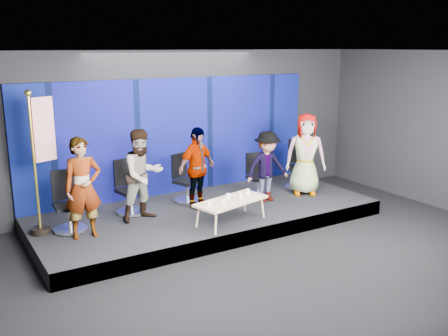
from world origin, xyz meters
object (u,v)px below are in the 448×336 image
(panelist_b, at_px, (143,175))
(mug_d, at_px, (241,196))
(mug_e, at_px, (248,192))
(chair_a, at_px, (68,211))
(chair_b, at_px, (130,196))
(chair_d, at_px, (257,181))
(coffee_table, at_px, (231,202))
(mug_a, at_px, (209,203))
(mug_b, at_px, (224,201))
(panelist_a, at_px, (83,188))
(panelist_d, at_px, (267,167))
(panelist_e, at_px, (306,154))
(chair_c, at_px, (185,186))
(chair_e, at_px, (298,172))
(flag_stand, at_px, (41,159))
(panelist_c, at_px, (197,168))
(mug_c, at_px, (228,196))

(panelist_b, relative_size, mug_d, 16.75)
(panelist_b, distance_m, mug_e, 2.06)
(chair_a, height_order, chair_b, chair_a)
(chair_d, bearing_deg, coffee_table, -136.39)
(coffee_table, distance_m, mug_a, 0.51)
(chair_b, bearing_deg, mug_b, -62.30)
(panelist_a, bearing_deg, mug_e, -8.42)
(panelist_b, xyz_separation_m, panelist_d, (2.73, -0.27, -0.12))
(chair_a, distance_m, mug_d, 3.20)
(panelist_e, bearing_deg, chair_a, -153.11)
(panelist_b, xyz_separation_m, chair_c, (1.22, 0.62, -0.54))
(panelist_a, xyz_separation_m, chair_b, (1.14, 0.82, -0.53))
(chair_d, xyz_separation_m, mug_a, (-1.98, -1.31, 0.18))
(chair_e, height_order, mug_b, chair_e)
(panelist_d, relative_size, mug_a, 17.84)
(panelist_a, distance_m, coffee_table, 2.72)
(chair_b, relative_size, panelist_d, 0.71)
(chair_e, distance_m, flag_stand, 5.86)
(chair_e, bearing_deg, panelist_a, -142.78)
(panelist_c, relative_size, chair_d, 1.78)
(chair_b, height_order, mug_c, chair_b)
(mug_b, bearing_deg, mug_e, 20.65)
(panelist_d, height_order, panelist_e, panelist_e)
(panelist_c, relative_size, mug_c, 19.23)
(chair_d, bearing_deg, chair_e, 2.56)
(mug_c, bearing_deg, chair_a, 159.27)
(mug_e, bearing_deg, panelist_b, 154.18)
(chair_a, relative_size, mug_d, 10.42)
(panelist_c, height_order, mug_b, panelist_c)
(chair_d, distance_m, mug_e, 1.50)
(chair_d, bearing_deg, chair_b, 177.80)
(chair_a, height_order, mug_c, chair_a)
(chair_b, height_order, mug_e, chair_b)
(panelist_c, xyz_separation_m, panelist_e, (2.57, -0.38, 0.07))
(panelist_a, distance_m, mug_c, 2.69)
(panelist_b, bearing_deg, coffee_table, -46.12)
(chair_c, height_order, mug_a, chair_c)
(flag_stand, bearing_deg, coffee_table, -43.52)
(panelist_a, height_order, mug_c, panelist_a)
(mug_e, bearing_deg, panelist_d, 34.04)
(chair_c, relative_size, coffee_table, 0.67)
(panelist_b, distance_m, mug_c, 1.68)
(chair_b, relative_size, chair_d, 1.16)
(panelist_d, bearing_deg, mug_c, -152.21)
(panelist_c, xyz_separation_m, mug_e, (0.59, -1.00, -0.34))
(panelist_d, distance_m, coffee_table, 1.62)
(panelist_c, xyz_separation_m, mug_b, (-0.11, -1.27, -0.35))
(chair_e, xyz_separation_m, coffee_table, (-2.65, -1.24, 0.04))
(mug_b, bearing_deg, flag_stand, 153.77)
(coffee_table, bearing_deg, panelist_c, 95.67)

